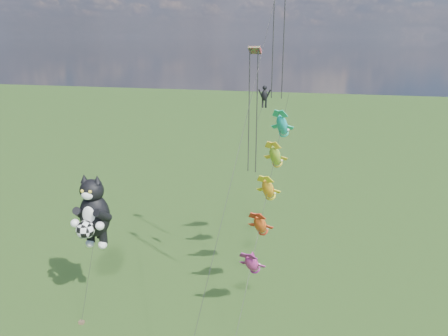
# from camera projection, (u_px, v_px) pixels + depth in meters

# --- Properties ---
(cat_kite_rig) EXTENTS (2.73, 4.18, 10.96)m
(cat_kite_rig) POSITION_uv_depth(u_px,v_px,m) (93.00, 212.00, 33.27)
(cat_kite_rig) COLOR brown
(cat_kite_rig) RESTS_ON ground
(fish_windsock_rig) EXTENTS (2.19, 15.89, 15.96)m
(fish_windsock_rig) POSITION_uv_depth(u_px,v_px,m) (268.00, 189.00, 35.35)
(fish_windsock_rig) COLOR brown
(fish_windsock_rig) RESTS_ON ground
(parafoil_rig) EXTENTS (3.96, 17.37, 25.29)m
(parafoil_rig) POSITION_uv_depth(u_px,v_px,m) (264.00, 84.00, 30.69)
(parafoil_rig) COLOR brown
(parafoil_rig) RESTS_ON ground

